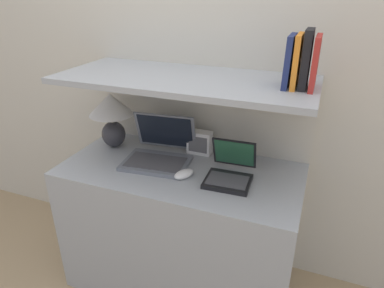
# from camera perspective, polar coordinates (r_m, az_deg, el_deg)

# --- Properties ---
(wall_back) EXTENTS (6.00, 0.05, 2.40)m
(wall_back) POSITION_cam_1_polar(r_m,az_deg,el_deg) (1.92, 2.13, 12.38)
(wall_back) COLOR beige
(wall_back) RESTS_ON ground_plane
(desk) EXTENTS (1.23, 0.59, 0.76)m
(desk) POSITION_cam_1_polar(r_m,az_deg,el_deg) (1.98, -1.84, -13.82)
(desk) COLOR #999EA3
(desk) RESTS_ON ground_plane
(back_riser) EXTENTS (1.23, 0.04, 1.20)m
(back_riser) POSITION_cam_1_polar(r_m,az_deg,el_deg) (2.10, 1.46, -4.10)
(back_riser) COLOR beige
(back_riser) RESTS_ON ground_plane
(shelf) EXTENTS (1.23, 0.53, 0.03)m
(shelf) POSITION_cam_1_polar(r_m,az_deg,el_deg) (1.66, -1.28, 10.69)
(shelf) COLOR #999EA3
(shelf) RESTS_ON back_riser
(table_lamp) EXTENTS (0.25, 0.25, 0.32)m
(table_lamp) POSITION_cam_1_polar(r_m,az_deg,el_deg) (1.98, -13.28, 5.13)
(table_lamp) COLOR #2D2D33
(table_lamp) RESTS_ON desk
(laptop_large) EXTENTS (0.37, 0.35, 0.24)m
(laptop_large) POSITION_cam_1_polar(r_m,az_deg,el_deg) (1.83, -5.47, -1.38)
(laptop_large) COLOR slate
(laptop_large) RESTS_ON desk
(laptop_small) EXTENTS (0.23, 0.26, 0.18)m
(laptop_small) POSITION_cam_1_polar(r_m,az_deg,el_deg) (1.67, 6.34, -4.60)
(laptop_small) COLOR black
(laptop_small) RESTS_ON desk
(computer_mouse) EXTENTS (0.11, 0.13, 0.04)m
(computer_mouse) POSITION_cam_1_polar(r_m,az_deg,el_deg) (1.68, -1.36, -5.04)
(computer_mouse) COLOR white
(computer_mouse) RESTS_ON desk
(router_box) EXTENTS (0.13, 0.07, 0.13)m
(router_box) POSITION_cam_1_polar(r_m,az_deg,el_deg) (1.90, 1.29, 0.29)
(router_box) COLOR white
(router_box) RESTS_ON desk
(book_red) EXTENTS (0.02, 0.17, 0.22)m
(book_red) POSITION_cam_1_polar(r_m,az_deg,el_deg) (1.51, 19.86, 12.59)
(book_red) COLOR #A82823
(book_red) RESTS_ON shelf
(book_black) EXTENTS (0.03, 0.13, 0.24)m
(book_black) POSITION_cam_1_polar(r_m,az_deg,el_deg) (1.51, 18.53, 13.22)
(book_black) COLOR black
(book_black) RESTS_ON shelf
(book_orange) EXTENTS (0.02, 0.15, 0.22)m
(book_orange) POSITION_cam_1_polar(r_m,az_deg,el_deg) (1.51, 17.10, 13.03)
(book_orange) COLOR orange
(book_orange) RESTS_ON shelf
(book_navy) EXTENTS (0.03, 0.16, 0.21)m
(book_navy) POSITION_cam_1_polar(r_m,az_deg,el_deg) (1.52, 15.89, 13.11)
(book_navy) COLOR navy
(book_navy) RESTS_ON shelf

